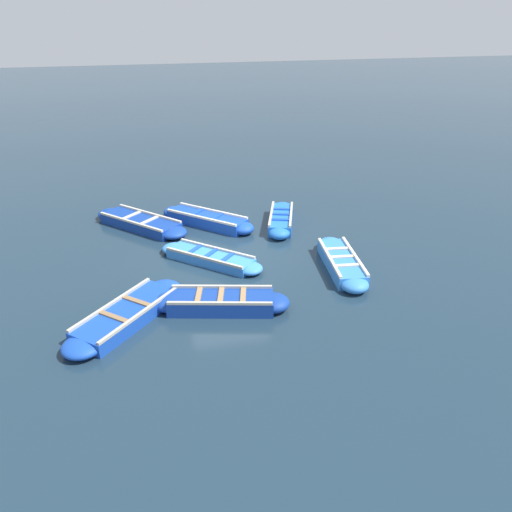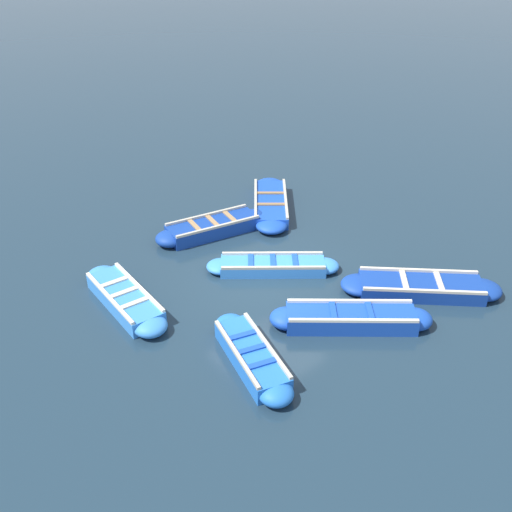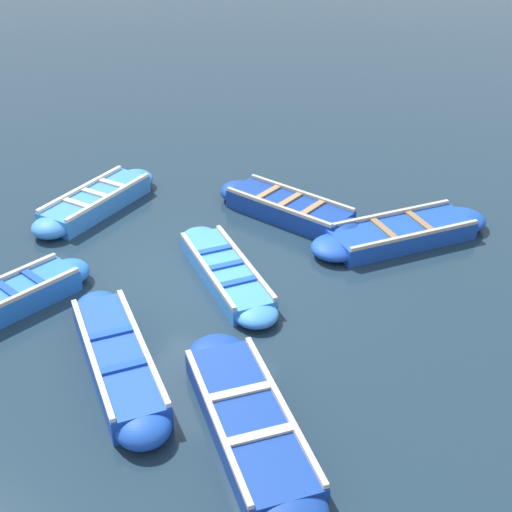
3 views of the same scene
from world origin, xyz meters
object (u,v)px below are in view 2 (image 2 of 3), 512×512
(boat_stern_in, at_px, (270,204))
(boat_alongside, at_px, (252,356))
(boat_outer_right, at_px, (213,227))
(boat_drifting, at_px, (421,287))
(boat_far_corner, at_px, (125,299))
(boat_mid_row, at_px, (273,266))
(boat_outer_left, at_px, (351,318))

(boat_stern_in, bearing_deg, boat_alongside, 132.48)
(boat_outer_right, xyz_separation_m, boat_drifting, (-5.99, -1.83, -0.03))
(boat_stern_in, relative_size, boat_alongside, 1.09)
(boat_drifting, bearing_deg, boat_alongside, 78.96)
(boat_outer_right, xyz_separation_m, boat_alongside, (-5.03, 3.10, -0.00))
(boat_drifting, bearing_deg, boat_far_corner, 51.03)
(boat_alongside, bearing_deg, boat_outer_right, -31.64)
(boat_alongside, bearing_deg, boat_mid_row, -51.53)
(boat_stern_in, xyz_separation_m, boat_alongside, (-5.02, 5.49, 0.02))
(boat_mid_row, bearing_deg, boat_outer_right, -3.28)
(boat_outer_left, height_order, boat_mid_row, boat_outer_left)
(boat_mid_row, xyz_separation_m, boat_alongside, (-2.34, 2.94, 0.05))
(boat_mid_row, relative_size, boat_far_corner, 0.89)
(boat_drifting, relative_size, boat_outer_left, 1.10)
(boat_mid_row, bearing_deg, boat_alongside, 128.47)
(boat_outer_right, relative_size, boat_outer_left, 1.12)
(boat_outer_right, relative_size, boat_alongside, 1.15)
(boat_stern_in, xyz_separation_m, boat_outer_left, (-5.63, 2.89, 0.02))
(boat_outer_left, bearing_deg, boat_stern_in, -27.21)
(boat_outer_right, bearing_deg, boat_far_corner, 109.06)
(boat_drifting, bearing_deg, boat_stern_in, -5.34)
(boat_mid_row, bearing_deg, boat_far_corner, 70.38)
(boat_drifting, height_order, boat_stern_in, boat_stern_in)
(boat_stern_in, distance_m, boat_alongside, 7.44)
(boat_stern_in, relative_size, boat_mid_row, 1.11)
(boat_outer_right, relative_size, boat_mid_row, 1.17)
(boat_far_corner, relative_size, boat_alongside, 1.10)
(boat_drifting, distance_m, boat_far_corner, 7.38)
(boat_outer_right, height_order, boat_outer_left, boat_outer_right)
(boat_mid_row, xyz_separation_m, boat_far_corner, (1.34, 3.75, 0.05))
(boat_drifting, height_order, boat_alongside, boat_alongside)
(boat_outer_right, bearing_deg, boat_stern_in, -90.12)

